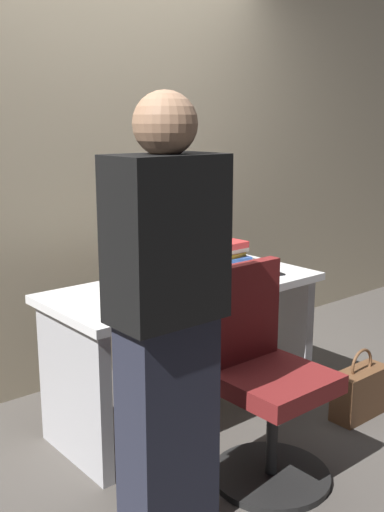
{
  "coord_description": "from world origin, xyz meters",
  "views": [
    {
      "loc": [
        -1.87,
        -2.28,
        1.54
      ],
      "look_at": [
        0.0,
        -0.05,
        0.88
      ],
      "focal_mm": 42.2,
      "sensor_mm": 36.0,
      "label": 1
    }
  ],
  "objects_px": {
    "cup_by_monitor": "(109,284)",
    "cell_phone": "(272,272)",
    "mouse": "(228,274)",
    "desk": "(186,325)",
    "cup_near_keyboard": "(132,290)",
    "book_stack": "(230,252)",
    "handbag": "(360,392)",
    "keyboard": "(186,286)",
    "monitor": "(153,229)",
    "office_chair": "(264,384)",
    "person_at_desk": "(167,322)"
  },
  "relations": [
    {
      "from": "desk",
      "to": "handbag",
      "type": "xyz_separation_m",
      "value": [
        0.71,
        -0.59,
        -0.37
      ]
    },
    {
      "from": "desk",
      "to": "monitor",
      "type": "relative_size",
      "value": 2.66
    },
    {
      "from": "office_chair",
      "to": "cell_phone",
      "type": "relative_size",
      "value": 6.53
    },
    {
      "from": "desk",
      "to": "monitor",
      "type": "distance_m",
      "value": 0.53
    },
    {
      "from": "desk",
      "to": "cup_by_monitor",
      "type": "bearing_deg",
      "value": 164.13
    },
    {
      "from": "monitor",
      "to": "book_stack",
      "type": "xyz_separation_m",
      "value": [
        0.53,
        -0.03,
        -0.2
      ]
    },
    {
      "from": "mouse",
      "to": "cup_by_monitor",
      "type": "xyz_separation_m",
      "value": [
        -0.63,
        0.16,
        0.02
      ]
    },
    {
      "from": "monitor",
      "to": "handbag",
      "type": "relative_size",
      "value": 1.43
    },
    {
      "from": "cup_near_keyboard",
      "to": "handbag",
      "type": "xyz_separation_m",
      "value": [
        1.09,
        -0.51,
        -0.65
      ]
    },
    {
      "from": "desk",
      "to": "mouse",
      "type": "height_order",
      "value": "mouse"
    },
    {
      "from": "office_chair",
      "to": "monitor",
      "type": "distance_m",
      "value": 1.01
    },
    {
      "from": "monitor",
      "to": "handbag",
      "type": "height_order",
      "value": "monitor"
    },
    {
      "from": "cell_phone",
      "to": "office_chair",
      "type": "bearing_deg",
      "value": -127.91
    },
    {
      "from": "cell_phone",
      "to": "handbag",
      "type": "height_order",
      "value": "cell_phone"
    },
    {
      "from": "desk",
      "to": "cell_phone",
      "type": "bearing_deg",
      "value": -16.16
    },
    {
      "from": "office_chair",
      "to": "book_stack",
      "type": "xyz_separation_m",
      "value": [
        0.56,
        0.81,
        0.37
      ]
    },
    {
      "from": "office_chair",
      "to": "handbag",
      "type": "relative_size",
      "value": 2.49
    },
    {
      "from": "desk",
      "to": "keyboard",
      "type": "xyz_separation_m",
      "value": [
        -0.05,
        -0.07,
        0.24
      ]
    },
    {
      "from": "person_at_desk",
      "to": "book_stack",
      "type": "bearing_deg",
      "value": 37.24
    },
    {
      "from": "desk",
      "to": "person_at_desk",
      "type": "bearing_deg",
      "value": -133.59
    },
    {
      "from": "desk",
      "to": "person_at_desk",
      "type": "xyz_separation_m",
      "value": [
        -0.63,
        -0.66,
        0.33
      ]
    },
    {
      "from": "cell_phone",
      "to": "person_at_desk",
      "type": "bearing_deg",
      "value": -143.47
    },
    {
      "from": "monitor",
      "to": "mouse",
      "type": "relative_size",
      "value": 5.41
    },
    {
      "from": "handbag",
      "to": "office_chair",
      "type": "bearing_deg",
      "value": -177.2
    },
    {
      "from": "desk",
      "to": "cup_near_keyboard",
      "type": "height_order",
      "value": "cup_near_keyboard"
    },
    {
      "from": "cup_near_keyboard",
      "to": "cup_by_monitor",
      "type": "distance_m",
      "value": 0.19
    },
    {
      "from": "desk",
      "to": "handbag",
      "type": "relative_size",
      "value": 3.8
    },
    {
      "from": "desk",
      "to": "keyboard",
      "type": "height_order",
      "value": "keyboard"
    },
    {
      "from": "office_chair",
      "to": "cup_near_keyboard",
      "type": "bearing_deg",
      "value": 119.21
    },
    {
      "from": "monitor",
      "to": "mouse",
      "type": "distance_m",
      "value": 0.46
    },
    {
      "from": "mouse",
      "to": "book_stack",
      "type": "relative_size",
      "value": 0.44
    },
    {
      "from": "person_at_desk",
      "to": "cup_by_monitor",
      "type": "bearing_deg",
      "value": 72.42
    },
    {
      "from": "handbag",
      "to": "cell_phone",
      "type": "bearing_deg",
      "value": 116.26
    },
    {
      "from": "book_stack",
      "to": "handbag",
      "type": "bearing_deg",
      "value": -73.77
    },
    {
      "from": "monitor",
      "to": "mouse",
      "type": "xyz_separation_m",
      "value": [
        0.29,
        -0.27,
        -0.24
      ]
    },
    {
      "from": "person_at_desk",
      "to": "keyboard",
      "type": "xyz_separation_m",
      "value": [
        0.58,
        0.59,
        -0.1
      ]
    },
    {
      "from": "mouse",
      "to": "person_at_desk",
      "type": "bearing_deg",
      "value": -145.2
    },
    {
      "from": "mouse",
      "to": "cup_near_keyboard",
      "type": "height_order",
      "value": "cup_near_keyboard"
    },
    {
      "from": "monitor",
      "to": "office_chair",
      "type": "bearing_deg",
      "value": -92.45
    },
    {
      "from": "keyboard",
      "to": "handbag",
      "type": "height_order",
      "value": "keyboard"
    },
    {
      "from": "monitor",
      "to": "cup_by_monitor",
      "type": "bearing_deg",
      "value": -162.9
    },
    {
      "from": "person_at_desk",
      "to": "monitor",
      "type": "height_order",
      "value": "person_at_desk"
    },
    {
      "from": "handbag",
      "to": "person_at_desk",
      "type": "bearing_deg",
      "value": -176.94
    },
    {
      "from": "monitor",
      "to": "cup_by_monitor",
      "type": "height_order",
      "value": "monitor"
    },
    {
      "from": "mouse",
      "to": "handbag",
      "type": "bearing_deg",
      "value": -49.05
    },
    {
      "from": "cup_by_monitor",
      "to": "cell_phone",
      "type": "xyz_separation_m",
      "value": [
        0.88,
        -0.25,
        -0.04
      ]
    },
    {
      "from": "cup_by_monitor",
      "to": "cell_phone",
      "type": "relative_size",
      "value": 0.57
    },
    {
      "from": "office_chair",
      "to": "person_at_desk",
      "type": "relative_size",
      "value": 0.57
    },
    {
      "from": "mouse",
      "to": "book_stack",
      "type": "distance_m",
      "value": 0.34
    },
    {
      "from": "desk",
      "to": "cup_by_monitor",
      "type": "height_order",
      "value": "cup_by_monitor"
    }
  ]
}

